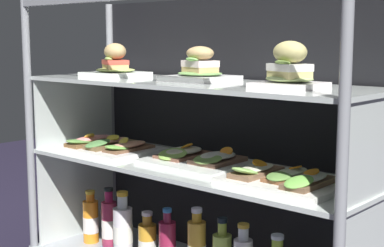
{
  "coord_description": "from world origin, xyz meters",
  "views": [
    {
      "loc": [
        1.26,
        -1.42,
        0.83
      ],
      "look_at": [
        0.0,
        0.0,
        0.56
      ],
      "focal_mm": 54.53,
      "sensor_mm": 36.0,
      "label": 1
    }
  ],
  "objects": [
    {
      "name": "open_sandwich_tray_right_of_center",
      "position": [
        -0.39,
        -0.03,
        0.44
      ],
      "size": [
        0.34,
        0.27,
        0.06
      ],
      "color": "white",
      "rests_on": "shelf_lower_glass"
    },
    {
      "name": "plated_roll_sandwich_near_right_corner",
      "position": [
        -0.38,
        0.0,
        0.74
      ],
      "size": [
        0.19,
        0.19,
        0.12
      ],
      "color": "white",
      "rests_on": "shelf_upper_glass"
    },
    {
      "name": "riser_lower_tier",
      "position": [
        0.0,
        0.0,
        0.22
      ],
      "size": [
        1.26,
        0.37,
        0.37
      ],
      "color": "silver",
      "rests_on": "case_base_deck"
    },
    {
      "name": "shelf_lower_glass",
      "position": [
        0.0,
        0.0,
        0.41
      ],
      "size": [
        1.27,
        0.39,
        0.01
      ],
      "primitive_type": "cube",
      "color": "silver",
      "rests_on": "riser_lower_tier"
    },
    {
      "name": "plated_roll_sandwich_mid_right",
      "position": [
        0.38,
        -0.02,
        0.75
      ],
      "size": [
        0.17,
        0.17,
        0.13
      ],
      "color": "white",
      "rests_on": "shelf_upper_glass"
    },
    {
      "name": "juice_bottle_back_center",
      "position": [
        -0.29,
        -0.05,
        0.14
      ],
      "size": [
        0.07,
        0.07,
        0.25
      ],
      "color": "white",
      "rests_on": "case_base_deck"
    },
    {
      "name": "case_frame",
      "position": [
        0.0,
        0.14,
        0.53
      ],
      "size": [
        1.32,
        0.43,
        0.98
      ],
      "color": "gray",
      "rests_on": "ground"
    },
    {
      "name": "riser_upper_tier",
      "position": [
        0.0,
        0.0,
        0.55
      ],
      "size": [
        1.26,
        0.37,
        0.26
      ],
      "color": "silver",
      "rests_on": "shelf_lower_glass"
    },
    {
      "name": "plated_roll_sandwich_far_left",
      "position": [
        0.0,
        0.04,
        0.74
      ],
      "size": [
        0.2,
        0.2,
        0.11
      ],
      "color": "white",
      "rests_on": "shelf_upper_glass"
    },
    {
      "name": "open_sandwich_tray_mid_left",
      "position": [
        0.38,
        -0.03,
        0.44
      ],
      "size": [
        0.34,
        0.27,
        0.06
      ],
      "color": "white",
      "rests_on": "shelf_lower_glass"
    },
    {
      "name": "juice_bottle_back_right",
      "position": [
        -0.41,
        -0.02,
        0.13
      ],
      "size": [
        0.06,
        0.06,
        0.24
      ],
      "color": "#A02B48",
      "rests_on": "case_base_deck"
    },
    {
      "name": "juice_bottle_back_left",
      "position": [
        -0.08,
        -0.03,
        0.13
      ],
      "size": [
        0.06,
        0.06,
        0.22
      ],
      "color": "maroon",
      "rests_on": "case_base_deck"
    },
    {
      "name": "shelf_upper_glass",
      "position": [
        0.0,
        0.0,
        0.69
      ],
      "size": [
        1.27,
        0.39,
        0.01
      ],
      "primitive_type": "cube",
      "color": "silver",
      "rests_on": "riser_upper_tier"
    },
    {
      "name": "juice_bottle_front_middle",
      "position": [
        -0.51,
        -0.02,
        0.12
      ],
      "size": [
        0.06,
        0.06,
        0.21
      ],
      "color": "orange",
      "rests_on": "case_base_deck"
    },
    {
      "name": "juice_bottle_front_left_end",
      "position": [
        -0.19,
        -0.03,
        0.12
      ],
      "size": [
        0.07,
        0.07,
        0.19
      ],
      "color": "gold",
      "rests_on": "case_base_deck"
    },
    {
      "name": "open_sandwich_tray_center",
      "position": [
        0.0,
        0.02,
        0.44
      ],
      "size": [
        0.34,
        0.27,
        0.06
      ],
      "color": "white",
      "rests_on": "shelf_lower_glass"
    }
  ]
}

